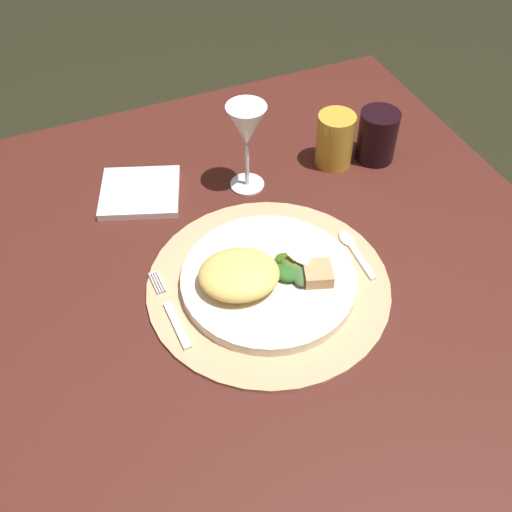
{
  "coord_description": "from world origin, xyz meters",
  "views": [
    {
      "loc": [
        -0.21,
        -0.6,
        1.49
      ],
      "look_at": [
        0.05,
        0.01,
        0.77
      ],
      "focal_mm": 43.24,
      "sensor_mm": 36.0,
      "label": 1
    }
  ],
  "objects_px": {
    "spoon": "(351,245)",
    "napkin": "(140,192)",
    "fork": "(171,312)",
    "wine_glass": "(246,129)",
    "amber_tumbler": "(335,140)",
    "dining_table": "(234,337)",
    "dark_tumbler": "(377,136)",
    "dinner_plate": "(269,280)"
  },
  "relations": [
    {
      "from": "spoon",
      "to": "napkin",
      "type": "relative_size",
      "value": 0.86
    },
    {
      "from": "fork",
      "to": "wine_glass",
      "type": "distance_m",
      "value": 0.34
    },
    {
      "from": "fork",
      "to": "amber_tumbler",
      "type": "bearing_deg",
      "value": 30.65
    },
    {
      "from": "fork",
      "to": "wine_glass",
      "type": "bearing_deg",
      "value": 46.94
    },
    {
      "from": "napkin",
      "to": "wine_glass",
      "type": "height_order",
      "value": "wine_glass"
    },
    {
      "from": "dining_table",
      "to": "dark_tumbler",
      "type": "bearing_deg",
      "value": 26.44
    },
    {
      "from": "amber_tumbler",
      "to": "dining_table",
      "type": "bearing_deg",
      "value": -145.07
    },
    {
      "from": "dinner_plate",
      "to": "napkin",
      "type": "distance_m",
      "value": 0.31
    },
    {
      "from": "dinner_plate",
      "to": "amber_tumbler",
      "type": "relative_size",
      "value": 2.64
    },
    {
      "from": "dining_table",
      "to": "amber_tumbler",
      "type": "bearing_deg",
      "value": 34.93
    },
    {
      "from": "dinner_plate",
      "to": "dark_tumbler",
      "type": "distance_m",
      "value": 0.39
    },
    {
      "from": "dinner_plate",
      "to": "fork",
      "type": "xyz_separation_m",
      "value": [
        -0.16,
        0.0,
        -0.01
      ]
    },
    {
      "from": "dinner_plate",
      "to": "amber_tumbler",
      "type": "bearing_deg",
      "value": 44.96
    },
    {
      "from": "spoon",
      "to": "wine_glass",
      "type": "height_order",
      "value": "wine_glass"
    },
    {
      "from": "napkin",
      "to": "dark_tumbler",
      "type": "bearing_deg",
      "value": -8.61
    },
    {
      "from": "dining_table",
      "to": "napkin",
      "type": "xyz_separation_m",
      "value": [
        -0.08,
        0.25,
        0.16
      ]
    },
    {
      "from": "fork",
      "to": "napkin",
      "type": "relative_size",
      "value": 1.14
    },
    {
      "from": "amber_tumbler",
      "to": "dark_tumbler",
      "type": "bearing_deg",
      "value": -12.07
    },
    {
      "from": "wine_glass",
      "to": "dining_table",
      "type": "bearing_deg",
      "value": -118.67
    },
    {
      "from": "fork",
      "to": "dark_tumbler",
      "type": "height_order",
      "value": "dark_tumbler"
    },
    {
      "from": "spoon",
      "to": "dark_tumbler",
      "type": "height_order",
      "value": "dark_tumbler"
    },
    {
      "from": "fork",
      "to": "amber_tumbler",
      "type": "height_order",
      "value": "amber_tumbler"
    },
    {
      "from": "spoon",
      "to": "napkin",
      "type": "bearing_deg",
      "value": 136.92
    },
    {
      "from": "dinner_plate",
      "to": "dining_table",
      "type": "bearing_deg",
      "value": 141.01
    },
    {
      "from": "dinner_plate",
      "to": "napkin",
      "type": "height_order",
      "value": "dinner_plate"
    },
    {
      "from": "fork",
      "to": "spoon",
      "type": "relative_size",
      "value": 1.33
    },
    {
      "from": "spoon",
      "to": "wine_glass",
      "type": "relative_size",
      "value": 0.71
    },
    {
      "from": "spoon",
      "to": "napkin",
      "type": "height_order",
      "value": "same"
    },
    {
      "from": "spoon",
      "to": "fork",
      "type": "bearing_deg",
      "value": -176.73
    },
    {
      "from": "spoon",
      "to": "amber_tumbler",
      "type": "distance_m",
      "value": 0.23
    },
    {
      "from": "spoon",
      "to": "dark_tumbler",
      "type": "distance_m",
      "value": 0.26
    },
    {
      "from": "dining_table",
      "to": "spoon",
      "type": "xyz_separation_m",
      "value": [
        0.2,
        -0.02,
        0.17
      ]
    },
    {
      "from": "fork",
      "to": "dining_table",
      "type": "bearing_deg",
      "value": 17.7
    },
    {
      "from": "fork",
      "to": "dark_tumbler",
      "type": "relative_size",
      "value": 1.61
    },
    {
      "from": "dark_tumbler",
      "to": "dining_table",
      "type": "bearing_deg",
      "value": -153.56
    },
    {
      "from": "spoon",
      "to": "napkin",
      "type": "xyz_separation_m",
      "value": [
        -0.28,
        0.27,
        -0.0
      ]
    },
    {
      "from": "dinner_plate",
      "to": "fork",
      "type": "bearing_deg",
      "value": 178.84
    },
    {
      "from": "napkin",
      "to": "dining_table",
      "type": "bearing_deg",
      "value": -72.37
    },
    {
      "from": "napkin",
      "to": "amber_tumbler",
      "type": "xyz_separation_m",
      "value": [
        0.36,
        -0.05,
        0.04
      ]
    },
    {
      "from": "dining_table",
      "to": "wine_glass",
      "type": "height_order",
      "value": "wine_glass"
    },
    {
      "from": "dinner_plate",
      "to": "fork",
      "type": "distance_m",
      "value": 0.16
    },
    {
      "from": "napkin",
      "to": "fork",
      "type": "bearing_deg",
      "value": -96.21
    }
  ]
}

